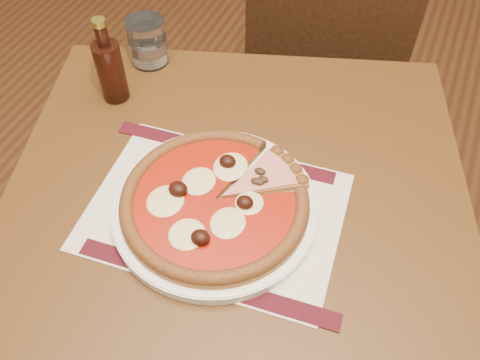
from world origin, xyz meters
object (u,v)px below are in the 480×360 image
at_px(chair_far, 326,58).
at_px(plate, 215,207).
at_px(pizza, 215,200).
at_px(bottle, 110,69).
at_px(table, 236,232).
at_px(water_glass, 147,41).

relative_size(chair_far, plate, 2.64).
height_order(chair_far, plate, chair_far).
bearing_deg(pizza, bottle, 149.18).
xyz_separation_m(chair_far, plate, (0.01, -0.77, 0.25)).
bearing_deg(plate, pizza, -119.34).
distance_m(table, bottle, 0.39).
bearing_deg(bottle, chair_far, 63.82).
bearing_deg(plate, water_glass, 133.97).
height_order(chair_far, bottle, bottle).
height_order(chair_far, pizza, chair_far).
bearing_deg(water_glass, table, -40.56).
bearing_deg(chair_far, pizza, 81.26).
bearing_deg(plate, chair_far, 90.96).
bearing_deg(water_glass, plate, -46.03).
bearing_deg(table, chair_far, 92.64).
xyz_separation_m(chair_far, bottle, (-0.29, -0.59, 0.31)).
relative_size(chair_far, bottle, 5.06).
height_order(pizza, bottle, bottle).
relative_size(plate, bottle, 1.91).
relative_size(table, bottle, 5.68).
height_order(table, pizza, pizza).
distance_m(pizza, bottle, 0.36).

